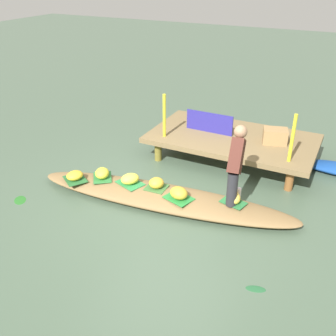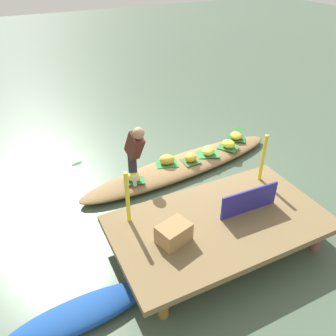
{
  "view_description": "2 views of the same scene",
  "coord_description": "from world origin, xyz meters",
  "px_view_note": "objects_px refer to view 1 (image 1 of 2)",
  "views": [
    {
      "loc": [
        2.48,
        -4.75,
        3.5
      ],
      "look_at": [
        -0.03,
        0.25,
        0.52
      ],
      "focal_mm": 41.33,
      "sensor_mm": 36.0,
      "label": 1
    },
    {
      "loc": [
        2.87,
        5.16,
        3.94
      ],
      "look_at": [
        0.47,
        0.28,
        0.35
      ],
      "focal_mm": 36.98,
      "sensor_mm": 36.0,
      "label": 2
    }
  ],
  "objects_px": {
    "banana_bunch_5": "(102,173)",
    "water_bottle": "(239,194)",
    "produce_crate": "(275,136)",
    "banana_bunch_4": "(130,179)",
    "vendor_person": "(236,162)",
    "banana_bunch_1": "(156,183)",
    "banana_bunch_0": "(179,193)",
    "banana_bunch_2": "(75,175)",
    "banana_bunch_3": "(234,197)",
    "vendor_boat": "(163,197)",
    "market_banner": "(209,122)"
  },
  "relations": [
    {
      "from": "banana_bunch_1",
      "to": "produce_crate",
      "type": "height_order",
      "value": "produce_crate"
    },
    {
      "from": "vendor_person",
      "to": "produce_crate",
      "type": "bearing_deg",
      "value": 84.31
    },
    {
      "from": "water_bottle",
      "to": "market_banner",
      "type": "height_order",
      "value": "market_banner"
    },
    {
      "from": "banana_bunch_5",
      "to": "produce_crate",
      "type": "bearing_deg",
      "value": 41.9
    },
    {
      "from": "banana_bunch_1",
      "to": "banana_bunch_4",
      "type": "height_order",
      "value": "banana_bunch_1"
    },
    {
      "from": "banana_bunch_0",
      "to": "banana_bunch_4",
      "type": "height_order",
      "value": "banana_bunch_0"
    },
    {
      "from": "market_banner",
      "to": "banana_bunch_3",
      "type": "bearing_deg",
      "value": -57.23
    },
    {
      "from": "vendor_boat",
      "to": "banana_bunch_5",
      "type": "bearing_deg",
      "value": 176.09
    },
    {
      "from": "vendor_boat",
      "to": "banana_bunch_4",
      "type": "distance_m",
      "value": 0.64
    },
    {
      "from": "market_banner",
      "to": "produce_crate",
      "type": "xyz_separation_m",
      "value": [
        1.3,
        0.06,
        -0.06
      ]
    },
    {
      "from": "banana_bunch_1",
      "to": "vendor_person",
      "type": "xyz_separation_m",
      "value": [
        1.25,
        0.18,
        0.59
      ]
    },
    {
      "from": "banana_bunch_5",
      "to": "water_bottle",
      "type": "xyz_separation_m",
      "value": [
        2.31,
        0.39,
        0.01
      ]
    },
    {
      "from": "banana_bunch_0",
      "to": "vendor_person",
      "type": "bearing_deg",
      "value": 21.74
    },
    {
      "from": "banana_bunch_2",
      "to": "market_banner",
      "type": "xyz_separation_m",
      "value": [
        1.51,
        2.38,
        0.4
      ]
    },
    {
      "from": "vendor_boat",
      "to": "produce_crate",
      "type": "bearing_deg",
      "value": 52.17
    },
    {
      "from": "banana_bunch_5",
      "to": "banana_bunch_4",
      "type": "bearing_deg",
      "value": 5.03
    },
    {
      "from": "banana_bunch_2",
      "to": "produce_crate",
      "type": "relative_size",
      "value": 0.66
    },
    {
      "from": "banana_bunch_0",
      "to": "market_banner",
      "type": "distance_m",
      "value": 2.19
    },
    {
      "from": "market_banner",
      "to": "vendor_boat",
      "type": "bearing_deg",
      "value": -88.42
    },
    {
      "from": "banana_bunch_1",
      "to": "banana_bunch_2",
      "type": "relative_size",
      "value": 0.86
    },
    {
      "from": "vendor_person",
      "to": "banana_bunch_4",
      "type": "bearing_deg",
      "value": -171.52
    },
    {
      "from": "vendor_boat",
      "to": "market_banner",
      "type": "distance_m",
      "value": 2.15
    },
    {
      "from": "vendor_boat",
      "to": "water_bottle",
      "type": "relative_size",
      "value": 22.78
    },
    {
      "from": "banana_bunch_0",
      "to": "water_bottle",
      "type": "distance_m",
      "value": 0.94
    },
    {
      "from": "banana_bunch_2",
      "to": "banana_bunch_5",
      "type": "distance_m",
      "value": 0.46
    },
    {
      "from": "vendor_boat",
      "to": "vendor_person",
      "type": "relative_size",
      "value": 3.71
    },
    {
      "from": "banana_bunch_2",
      "to": "water_bottle",
      "type": "xyz_separation_m",
      "value": [
        2.69,
        0.65,
        0.02
      ]
    },
    {
      "from": "water_bottle",
      "to": "produce_crate",
      "type": "xyz_separation_m",
      "value": [
        0.12,
        1.79,
        0.32
      ]
    },
    {
      "from": "vendor_boat",
      "to": "banana_bunch_4",
      "type": "height_order",
      "value": "banana_bunch_4"
    },
    {
      "from": "banana_bunch_2",
      "to": "banana_bunch_1",
      "type": "bearing_deg",
      "value": 15.42
    },
    {
      "from": "banana_bunch_2",
      "to": "banana_bunch_4",
      "type": "relative_size",
      "value": 0.92
    },
    {
      "from": "banana_bunch_3",
      "to": "vendor_boat",
      "type": "bearing_deg",
      "value": -169.77
    },
    {
      "from": "banana_bunch_0",
      "to": "water_bottle",
      "type": "height_order",
      "value": "water_bottle"
    },
    {
      "from": "banana_bunch_4",
      "to": "vendor_boat",
      "type": "bearing_deg",
      "value": 0.7
    },
    {
      "from": "banana_bunch_4",
      "to": "banana_bunch_5",
      "type": "relative_size",
      "value": 1.07
    },
    {
      "from": "banana_bunch_3",
      "to": "vendor_person",
      "type": "distance_m",
      "value": 0.59
    },
    {
      "from": "banana_bunch_0",
      "to": "produce_crate",
      "type": "distance_m",
      "value": 2.41
    },
    {
      "from": "banana_bunch_0",
      "to": "banana_bunch_1",
      "type": "distance_m",
      "value": 0.48
    },
    {
      "from": "banana_bunch_4",
      "to": "banana_bunch_0",
      "type": "bearing_deg",
      "value": -3.45
    },
    {
      "from": "produce_crate",
      "to": "banana_bunch_4",
      "type": "bearing_deg",
      "value": -131.63
    },
    {
      "from": "vendor_person",
      "to": "banana_bunch_2",
      "type": "bearing_deg",
      "value": -167.94
    },
    {
      "from": "banana_bunch_1",
      "to": "banana_bunch_2",
      "type": "distance_m",
      "value": 1.43
    },
    {
      "from": "vendor_person",
      "to": "banana_bunch_1",
      "type": "bearing_deg",
      "value": -171.76
    },
    {
      "from": "water_bottle",
      "to": "banana_bunch_5",
      "type": "bearing_deg",
      "value": -170.29
    },
    {
      "from": "water_bottle",
      "to": "banana_bunch_4",
      "type": "bearing_deg",
      "value": -168.91
    },
    {
      "from": "vendor_boat",
      "to": "banana_bunch_0",
      "type": "height_order",
      "value": "banana_bunch_0"
    },
    {
      "from": "banana_bunch_5",
      "to": "produce_crate",
      "type": "height_order",
      "value": "produce_crate"
    },
    {
      "from": "banana_bunch_0",
      "to": "banana_bunch_3",
      "type": "xyz_separation_m",
      "value": [
        0.81,
        0.27,
        -0.0
      ]
    },
    {
      "from": "banana_bunch_1",
      "to": "water_bottle",
      "type": "relative_size",
      "value": 1.29
    },
    {
      "from": "banana_bunch_1",
      "to": "water_bottle",
      "type": "distance_m",
      "value": 1.34
    }
  ]
}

